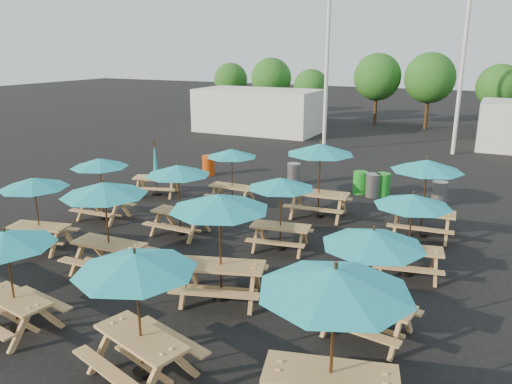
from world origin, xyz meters
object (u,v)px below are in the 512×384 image
at_px(picnic_unit_13, 373,244).
at_px(waste_bin_0, 208,165).
at_px(picnic_unit_3, 156,173).
at_px(picnic_unit_9, 220,208).
at_px(picnic_unit_1, 34,187).
at_px(picnic_unit_5, 104,194).
at_px(picnic_unit_12, 335,290).
at_px(picnic_unit_8, 136,270).
at_px(picnic_unit_2, 100,166).
at_px(picnic_unit_11, 320,153).
at_px(picnic_unit_6, 178,174).
at_px(picnic_unit_15, 427,170).
at_px(waste_bin_4, 383,185).
at_px(picnic_unit_4, 6,245).
at_px(waste_bin_3, 373,185).
at_px(waste_bin_5, 439,194).
at_px(waste_bin_1, 294,174).
at_px(picnic_unit_14, 412,205).
at_px(picnic_unit_7, 232,156).
at_px(waste_bin_2, 360,183).
at_px(picnic_unit_10, 281,187).

height_order(picnic_unit_13, waste_bin_0, picnic_unit_13).
xyz_separation_m(picnic_unit_3, picnic_unit_9, (6.34, -6.01, 1.26)).
relative_size(picnic_unit_1, picnic_unit_3, 1.04).
distance_m(picnic_unit_5, picnic_unit_12, 7.08).
xyz_separation_m(picnic_unit_8, picnic_unit_12, (3.22, 0.37, 0.21)).
bearing_deg(picnic_unit_2, picnic_unit_12, -33.41).
relative_size(picnic_unit_5, picnic_unit_11, 0.95).
xyz_separation_m(picnic_unit_1, picnic_unit_2, (-0.20, 2.72, -0.01)).
bearing_deg(picnic_unit_6, picnic_unit_12, -40.02).
relative_size(picnic_unit_15, waste_bin_4, 2.70).
height_order(picnic_unit_11, picnic_unit_13, picnic_unit_11).
xyz_separation_m(picnic_unit_4, picnic_unit_11, (3.07, 9.28, 0.33)).
relative_size(picnic_unit_3, waste_bin_3, 2.45).
distance_m(picnic_unit_3, picnic_unit_11, 6.53).
xyz_separation_m(picnic_unit_9, waste_bin_3, (1.12, 9.48, -1.70)).
bearing_deg(picnic_unit_2, waste_bin_5, 30.52).
xyz_separation_m(picnic_unit_6, picnic_unit_13, (6.46, -2.97, 0.04)).
xyz_separation_m(picnic_unit_9, picnic_unit_12, (3.40, -2.62, 0.06)).
height_order(picnic_unit_12, waste_bin_0, picnic_unit_12).
bearing_deg(picnic_unit_6, waste_bin_1, 82.89).
bearing_deg(picnic_unit_3, picnic_unit_2, -106.69).
height_order(picnic_unit_8, picnic_unit_11, picnic_unit_11).
height_order(picnic_unit_3, waste_bin_1, picnic_unit_3).
height_order(picnic_unit_15, waste_bin_1, picnic_unit_15).
bearing_deg(picnic_unit_9, waste_bin_5, 51.85).
bearing_deg(picnic_unit_9, picnic_unit_5, 163.05).
xyz_separation_m(picnic_unit_6, picnic_unit_8, (3.31, -5.93, 0.11)).
xyz_separation_m(waste_bin_3, waste_bin_4, (0.32, 0.27, 0.00)).
height_order(picnic_unit_14, waste_bin_4, picnic_unit_14).
bearing_deg(picnic_unit_3, picnic_unit_5, -82.13).
bearing_deg(picnic_unit_1, picnic_unit_4, -60.87).
distance_m(picnic_unit_7, waste_bin_2, 5.23).
distance_m(picnic_unit_13, waste_bin_3, 9.88).
height_order(picnic_unit_11, waste_bin_0, picnic_unit_11).
xyz_separation_m(picnic_unit_13, picnic_unit_15, (0.10, 6.04, 0.12)).
relative_size(picnic_unit_3, picnic_unit_4, 1.00).
distance_m(picnic_unit_9, waste_bin_2, 9.82).
xyz_separation_m(picnic_unit_15, waste_bin_1, (-5.65, 3.80, -1.60)).
bearing_deg(picnic_unit_2, picnic_unit_4, -64.88).
relative_size(picnic_unit_12, waste_bin_1, 3.15).
height_order(picnic_unit_7, picnic_unit_13, picnic_unit_13).
bearing_deg(picnic_unit_14, picnic_unit_6, 170.16).
height_order(picnic_unit_7, waste_bin_1, picnic_unit_7).
height_order(picnic_unit_10, picnic_unit_15, picnic_unit_15).
bearing_deg(picnic_unit_10, picnic_unit_11, 80.16).
distance_m(picnic_unit_11, waste_bin_4, 4.07).
relative_size(picnic_unit_7, picnic_unit_14, 0.93).
height_order(picnic_unit_2, picnic_unit_9, picnic_unit_9).
bearing_deg(picnic_unit_11, waste_bin_1, 117.94).
relative_size(picnic_unit_7, picnic_unit_9, 0.74).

